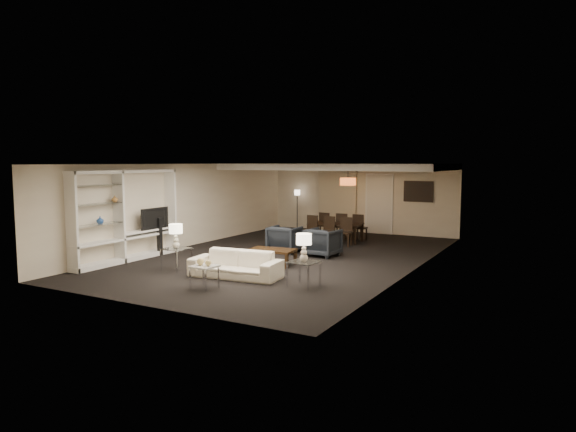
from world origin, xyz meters
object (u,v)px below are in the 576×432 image
(side_table_right, at_px, (304,274))
(floor_speaker, at_px, (160,237))
(table_lamp_right, at_px, (304,248))
(chair_nr, at_px, (345,232))
(armchair_left, at_px, (285,239))
(floor_lamp, at_px, (297,209))
(dining_table, at_px, (335,233))
(vase_amber, at_px, (115,199))
(sofa, at_px, (236,264))
(chair_nl, at_px, (310,229))
(chair_fl, at_px, (327,225))
(chair_nm, at_px, (327,231))
(television, at_px, (152,218))
(side_table_left, at_px, (176,259))
(vase_blue, at_px, (100,220))
(marble_table, at_px, (205,277))
(table_lamp_left, at_px, (176,236))
(chair_fm, at_px, (343,226))
(coffee_table, at_px, (272,257))
(armchair_right, at_px, (323,242))
(pendant_light, at_px, (348,182))
(chair_fr, at_px, (360,227))

(side_table_right, bearing_deg, floor_speaker, 166.03)
(table_lamp_right, relative_size, chair_nr, 0.66)
(armchair_left, xyz_separation_m, side_table_right, (2.30, -3.30, -0.12))
(floor_lamp, bearing_deg, dining_table, -40.98)
(vase_amber, bearing_deg, sofa, 2.12)
(chair_nl, height_order, chair_fl, same)
(table_lamp_right, height_order, vase_amber, vase_amber)
(chair_nm, bearing_deg, television, -128.78)
(dining_table, bearing_deg, floor_speaker, -132.06)
(television, height_order, chair_nm, television)
(table_lamp_right, height_order, floor_lamp, floor_lamp)
(side_table_left, bearing_deg, vase_blue, -161.67)
(marble_table, bearing_deg, vase_blue, 172.17)
(chair_nr, relative_size, floor_lamp, 0.58)
(table_lamp_left, distance_m, dining_table, 6.04)
(dining_table, distance_m, chair_fm, 0.67)
(coffee_table, xyz_separation_m, marble_table, (-0.00, -2.70, 0.03))
(armchair_right, distance_m, vase_blue, 5.75)
(pendant_light, height_order, television, pendant_light)
(floor_lamp, bearing_deg, chair_fl, -38.77)
(armchair_left, height_order, chair_fl, chair_fl)
(pendant_light, bearing_deg, armchair_right, -79.98)
(vase_blue, bearing_deg, armchair_left, 53.01)
(table_lamp_left, bearing_deg, chair_nl, 79.47)
(armchair_left, bearing_deg, sofa, 96.88)
(side_table_right, height_order, vase_blue, vase_blue)
(side_table_left, distance_m, side_table_right, 3.40)
(armchair_left, xyz_separation_m, television, (-2.92, -2.18, 0.66))
(chair_fr, bearing_deg, pendant_light, 19.74)
(chair_fl, relative_size, floor_lamp, 0.58)
(chair_nl, distance_m, chair_fr, 1.77)
(table_lamp_left, xyz_separation_m, dining_table, (1.56, 5.81, -0.52))
(pendant_light, bearing_deg, armchair_left, -102.29)
(sofa, xyz_separation_m, chair_nr, (0.46, 5.16, 0.14))
(pendant_light, distance_m, side_table_left, 6.79)
(marble_table, distance_m, vase_amber, 3.94)
(vase_amber, distance_m, floor_speaker, 1.80)
(side_table_left, height_order, floor_speaker, floor_speaker)
(chair_nm, bearing_deg, chair_fm, 91.10)
(side_table_left, relative_size, table_lamp_right, 0.97)
(chair_fl, bearing_deg, chair_fm, -174.92)
(sofa, xyz_separation_m, chair_nm, (-0.14, 5.16, 0.14))
(television, height_order, dining_table, television)
(side_table_right, relative_size, table_lamp_right, 0.97)
(coffee_table, distance_m, floor_speaker, 3.43)
(marble_table, xyz_separation_m, vase_blue, (-3.55, 0.49, 0.92))
(vase_blue, height_order, chair_nl, vase_blue)
(chair_fr, bearing_deg, table_lamp_right, 103.34)
(marble_table, distance_m, chair_nm, 6.27)
(side_table_right, relative_size, vase_amber, 3.50)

